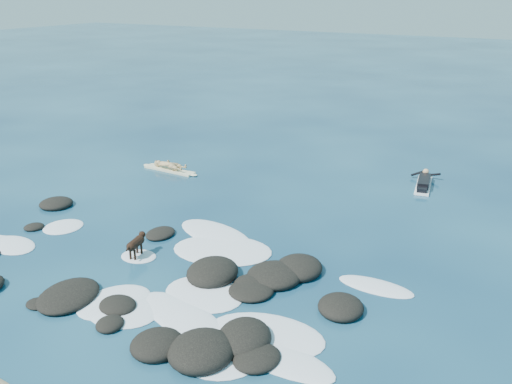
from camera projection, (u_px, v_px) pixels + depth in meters
The scene contains 6 objects.
ground at pixel (166, 257), 16.71m from camera, with size 160.00×160.00×0.00m, color #0A2642.
reef_rocks at pixel (168, 289), 14.72m from camera, with size 13.01×6.92×0.61m.
breaking_foam at pixel (144, 280), 15.39m from camera, with size 14.81×7.72×0.12m.
standing_surfer_rig at pixel (169, 156), 24.20m from camera, with size 2.95×0.63×1.68m.
paddling_surfer_rig at pixel (424, 182), 22.54m from camera, with size 1.21×2.68×0.46m.
dog at pixel (136, 243), 16.55m from camera, with size 0.41×1.11×0.71m.
Camera 1 is at (9.63, -11.84, 7.53)m, focal length 40.00 mm.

